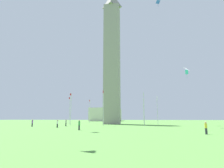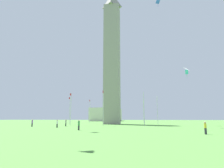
# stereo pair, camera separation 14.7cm
# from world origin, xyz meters

# --- Properties ---
(ground_plane) EXTENTS (260.00, 260.00, 0.00)m
(ground_plane) POSITION_xyz_m (0.00, 0.00, 0.00)
(ground_plane) COLOR #548C3D
(obelisk_monument) EXTENTS (5.37, 5.37, 48.80)m
(obelisk_monument) POSITION_xyz_m (0.00, 0.00, 24.40)
(obelisk_monument) COLOR gray
(obelisk_monument) RESTS_ON ground
(flagpole_n) EXTENTS (1.12, 0.14, 9.42)m
(flagpole_n) POSITION_xyz_m (15.25, 0.00, 5.11)
(flagpole_n) COLOR silver
(flagpole_n) RESTS_ON ground
(flagpole_ne) EXTENTS (1.12, 0.14, 9.42)m
(flagpole_ne) POSITION_xyz_m (10.80, 10.75, 5.11)
(flagpole_ne) COLOR silver
(flagpole_ne) RESTS_ON ground
(flagpole_e) EXTENTS (1.12, 0.14, 9.42)m
(flagpole_e) POSITION_xyz_m (0.05, 15.20, 5.11)
(flagpole_e) COLOR silver
(flagpole_e) RESTS_ON ground
(flagpole_se) EXTENTS (1.12, 0.14, 9.42)m
(flagpole_se) POSITION_xyz_m (-10.69, 10.75, 5.11)
(flagpole_se) COLOR silver
(flagpole_se) RESTS_ON ground
(flagpole_s) EXTENTS (1.12, 0.14, 9.42)m
(flagpole_s) POSITION_xyz_m (-15.15, 0.00, 5.11)
(flagpole_s) COLOR silver
(flagpole_s) RESTS_ON ground
(flagpole_sw) EXTENTS (1.12, 0.14, 9.42)m
(flagpole_sw) POSITION_xyz_m (-10.69, -10.75, 5.11)
(flagpole_sw) COLOR silver
(flagpole_sw) RESTS_ON ground
(flagpole_w) EXTENTS (1.12, 0.14, 9.42)m
(flagpole_w) POSITION_xyz_m (0.05, -15.20, 5.11)
(flagpole_w) COLOR silver
(flagpole_w) RESTS_ON ground
(flagpole_nw) EXTENTS (1.12, 0.14, 9.42)m
(flagpole_nw) POSITION_xyz_m (10.80, -10.75, 5.11)
(flagpole_nw) COLOR silver
(flagpole_nw) RESTS_ON ground
(person_green_shirt) EXTENTS (0.32, 0.32, 1.79)m
(person_green_shirt) POSITION_xyz_m (33.22, -0.72, 0.89)
(person_green_shirt) COLOR #2D2D38
(person_green_shirt) RESTS_ON ground
(person_gray_shirt) EXTENTS (0.32, 0.32, 1.70)m
(person_gray_shirt) POSITION_xyz_m (18.53, -8.99, 0.84)
(person_gray_shirt) COLOR #2D2D38
(person_gray_shirt) RESTS_ON ground
(person_purple_shirt) EXTENTS (0.32, 0.32, 1.76)m
(person_purple_shirt) POSITION_xyz_m (22.12, -16.07, 0.88)
(person_purple_shirt) COLOR #2D2D38
(person_purple_shirt) RESTS_ON ground
(person_white_shirt) EXTENTS (0.32, 0.32, 1.66)m
(person_white_shirt) POSITION_xyz_m (25.40, -8.22, 0.82)
(person_white_shirt) COLOR #2D2D38
(person_white_shirt) RESTS_ON ground
(person_yellow_shirt) EXTENTS (0.32, 0.32, 1.64)m
(person_yellow_shirt) POSITION_xyz_m (39.05, 18.32, 0.81)
(person_yellow_shirt) COLOR #2D2D38
(person_yellow_shirt) RESTS_ON ground
(kite_blue_diamond) EXTENTS (1.10, 1.17, 1.57)m
(kite_blue_diamond) POSITION_xyz_m (21.30, 14.75, 30.34)
(kite_blue_diamond) COLOR blue
(kite_cyan_box) EXTENTS (1.29, 1.07, 2.82)m
(kite_cyan_box) POSITION_xyz_m (6.97, 23.70, 15.63)
(kite_cyan_box) COLOR #33C6D1
(kite_white_diamond) EXTENTS (1.81, 1.77, 2.40)m
(kite_white_diamond) POSITION_xyz_m (18.89, 20.98, 13.61)
(kite_white_diamond) COLOR white
(distant_building) EXTENTS (29.57, 17.25, 8.33)m
(distant_building) POSITION_xyz_m (-65.22, -13.70, 4.16)
(distant_building) COLOR beige
(distant_building) RESTS_ON ground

